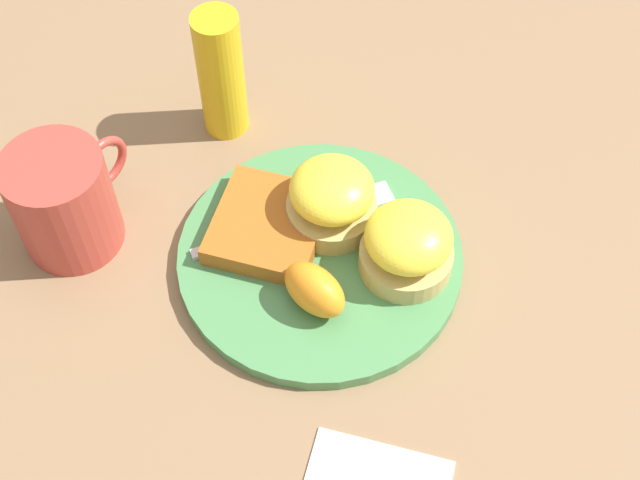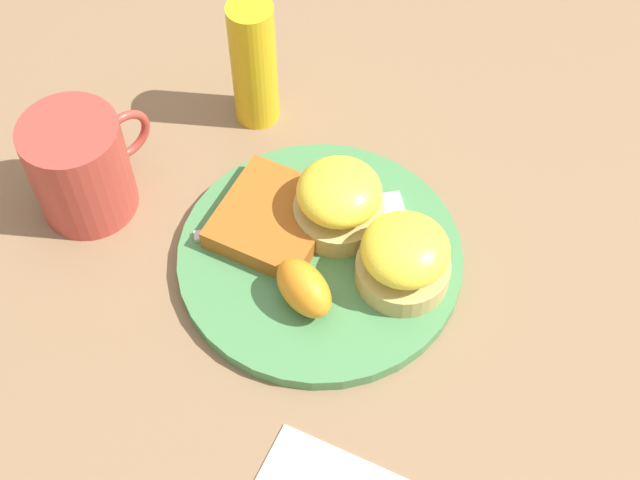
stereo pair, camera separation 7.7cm
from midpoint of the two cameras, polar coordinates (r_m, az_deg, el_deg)
name	(u,v)px [view 1 (the left image)]	position (r m, az deg, el deg)	size (l,w,h in m)	color
ground_plane	(320,262)	(0.80, -2.75, -1.59)	(1.10, 1.10, 0.00)	#846647
plate	(320,257)	(0.79, -2.77, -1.31)	(0.25, 0.25, 0.01)	#47844C
sandwich_benedict_left	(407,245)	(0.75, 2.73, -0.57)	(0.08, 0.08, 0.06)	tan
sandwich_benedict_right	(332,198)	(0.78, -2.05, 2.48)	(0.08, 0.08, 0.06)	tan
hashbrown_patty	(269,225)	(0.80, -6.08, 0.76)	(0.10, 0.09, 0.02)	#A8591D
orange_wedge	(315,290)	(0.74, -3.32, -3.42)	(0.06, 0.04, 0.04)	orange
fork	(309,219)	(0.81, -3.45, 1.13)	(0.17, 0.12, 0.00)	silver
cup	(64,201)	(0.82, -18.69, 2.18)	(0.12, 0.09, 0.10)	#B23D33
condiment_bottle	(221,75)	(0.86, -8.96, 10.26)	(0.04, 0.04, 0.14)	gold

